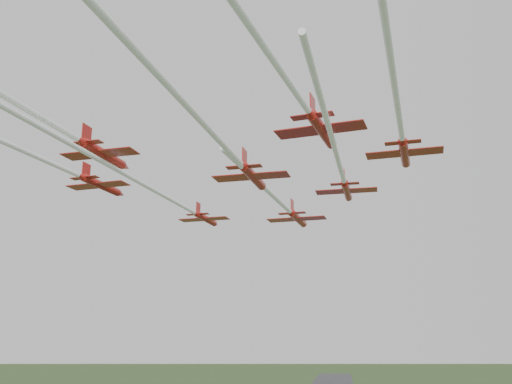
# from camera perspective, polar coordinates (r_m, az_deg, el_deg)

# --- Properties ---
(jet_lead) EXTENTS (10.46, 44.19, 2.94)m
(jet_lead) POSITION_cam_1_polar(r_m,az_deg,el_deg) (88.74, 3.06, -1.62)
(jet_lead) COLOR #A91914
(jet_row2_left) EXTENTS (10.97, 54.98, 2.35)m
(jet_row2_left) POSITION_cam_1_polar(r_m,az_deg,el_deg) (77.65, -8.83, -0.57)
(jet_row2_left) COLOR #A91914
(jet_row2_right) EXTENTS (8.75, 50.24, 2.58)m
(jet_row2_right) POSITION_cam_1_polar(r_m,az_deg,el_deg) (71.48, 8.42, 2.40)
(jet_row2_right) COLOR #A91914
(jet_row3_left) EXTENTS (11.72, 46.53, 2.61)m
(jet_row3_left) POSITION_cam_1_polar(r_m,az_deg,el_deg) (73.51, -19.52, 2.62)
(jet_row3_left) COLOR #A91914
(jet_row3_mid) EXTENTS (10.71, 60.91, 2.88)m
(jet_row3_mid) POSITION_cam_1_polar(r_m,az_deg,el_deg) (58.58, -3.97, 5.47)
(jet_row3_mid) COLOR #A91914
(jet_row3_right) EXTENTS (13.73, 68.66, 2.66)m
(jet_row3_right) POSITION_cam_1_polar(r_m,az_deg,el_deg) (52.47, 13.72, 10.11)
(jet_row3_right) COLOR #A91914
(jet_row4_left) EXTENTS (9.50, 44.46, 2.55)m
(jet_row4_left) POSITION_cam_1_polar(r_m,az_deg,el_deg) (57.62, -19.74, 6.45)
(jet_row4_left) COLOR #A91914
(jet_row4_right) EXTENTS (15.13, 56.99, 2.83)m
(jet_row4_right) POSITION_cam_1_polar(r_m,az_deg,el_deg) (48.76, 2.85, 11.56)
(jet_row4_right) COLOR #A91914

